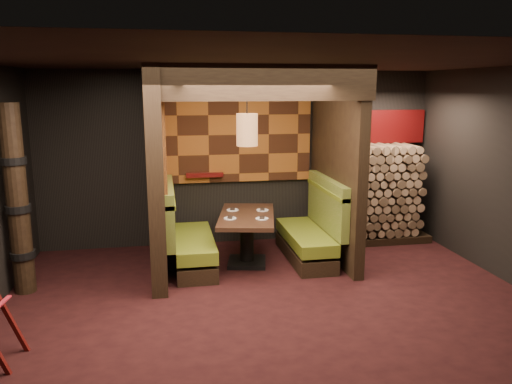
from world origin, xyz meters
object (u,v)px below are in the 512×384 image
object	(u,v)px
dining_table	(247,230)
totem_column	(17,202)
firewood_stack	(378,194)
pendant_lamp	(247,130)
booth_bench_right	(312,233)
booth_bench_left	(187,240)

from	to	relation	value
dining_table	totem_column	size ratio (longest dim) A/B	0.65
firewood_stack	totem_column	bearing A→B (deg)	-166.81
dining_table	pendant_lamp	bearing A→B (deg)	-90.00
pendant_lamp	totem_column	distance (m)	3.11
booth_bench_right	dining_table	world-z (taller)	booth_bench_right
booth_bench_right	totem_column	size ratio (longest dim) A/B	0.67
booth_bench_left	firewood_stack	bearing A→B (deg)	12.17
booth_bench_left	booth_bench_right	bearing A→B (deg)	0.00
booth_bench_right	pendant_lamp	xyz separation A→B (m)	(-1.01, -0.11, 1.59)
firewood_stack	booth_bench_right	bearing A→B (deg)	-152.65
dining_table	pendant_lamp	xyz separation A→B (m)	(0.00, -0.05, 1.47)
dining_table	pendant_lamp	distance (m)	1.47
pendant_lamp	firewood_stack	bearing A→B (deg)	18.91
firewood_stack	booth_bench_left	bearing A→B (deg)	-167.83
booth_bench_right	pendant_lamp	size ratio (longest dim) A/B	1.48
pendant_lamp	firewood_stack	size ratio (longest dim) A/B	0.63
booth_bench_left	dining_table	xyz separation A→B (m)	(0.88, -0.06, 0.12)
booth_bench_left	booth_bench_right	distance (m)	1.89
dining_table	totem_column	world-z (taller)	totem_column
firewood_stack	dining_table	bearing A→B (deg)	-162.18
totem_column	firewood_stack	distance (m)	5.49
booth_bench_left	totem_column	distance (m)	2.30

